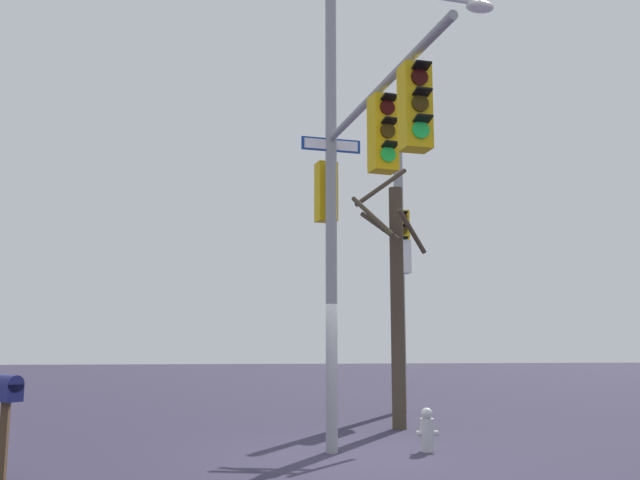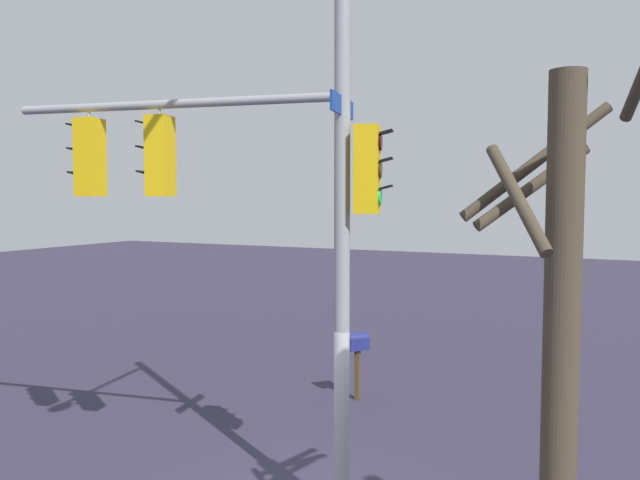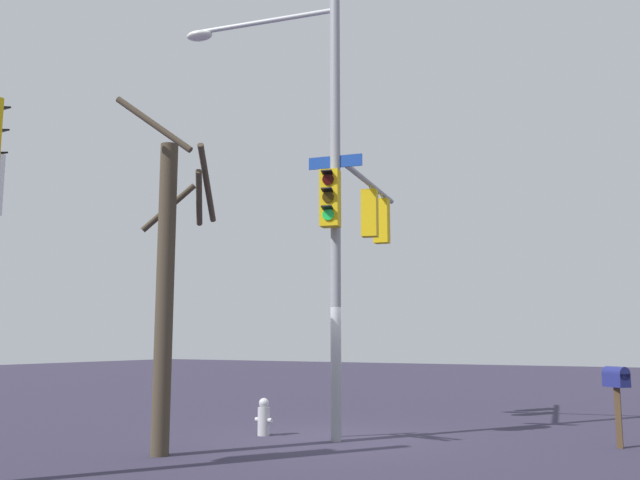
% 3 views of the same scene
% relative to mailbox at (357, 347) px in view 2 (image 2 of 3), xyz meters
% --- Properties ---
extents(main_signal_pole_assembly, '(3.93, 5.50, 8.98)m').
position_rel_mailbox_xyz_m(main_signal_pole_assembly, '(5.08, 0.81, 3.89)').
color(main_signal_pole_assembly, gray).
rests_on(main_signal_pole_assembly, ground).
extents(mailbox, '(0.49, 0.47, 1.41)m').
position_rel_mailbox_xyz_m(mailbox, '(0.00, 0.00, 0.00)').
color(mailbox, '#4C3823').
rests_on(mailbox, ground).
extents(bare_tree_behind_pole, '(1.65, 1.86, 5.93)m').
position_rel_mailbox_xyz_m(bare_tree_behind_pole, '(6.43, 4.58, 1.76)').
color(bare_tree_behind_pole, '#43382B').
rests_on(bare_tree_behind_pole, ground).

